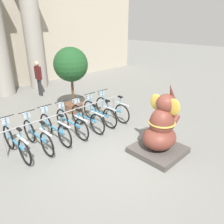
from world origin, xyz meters
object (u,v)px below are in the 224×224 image
(bicycle_0, at_px, (15,142))
(potted_tree, at_px, (71,68))
(bicycle_2, at_px, (54,128))
(person_pedestrian, at_px, (38,75))
(bicycle_4, at_px, (86,117))
(elephant_statue, at_px, (161,131))
(bicycle_3, at_px, (71,122))
(bicycle_5, at_px, (99,112))
(bicycle_1, at_px, (37,135))
(bicycle_6, at_px, (111,108))

(bicycle_0, height_order, potted_tree, potted_tree)
(bicycle_2, bearing_deg, person_pedestrian, 67.78)
(person_pedestrian, height_order, potted_tree, potted_tree)
(bicycle_4, relative_size, elephant_statue, 0.90)
(bicycle_0, xyz_separation_m, bicycle_2, (1.18, 0.01, 0.00))
(bicycle_2, xyz_separation_m, bicycle_3, (0.59, -0.01, 0.00))
(bicycle_2, distance_m, bicycle_5, 1.76)
(potted_tree, bearing_deg, bicycle_1, -145.74)
(potted_tree, bearing_deg, person_pedestrian, 90.34)
(bicycle_3, xyz_separation_m, bicycle_5, (1.18, -0.00, 0.00))
(elephant_statue, relative_size, person_pedestrian, 1.17)
(bicycle_3, bearing_deg, bicycle_6, -0.63)
(elephant_statue, bearing_deg, bicycle_6, 76.48)
(bicycle_4, bearing_deg, bicycle_1, -179.97)
(bicycle_0, xyz_separation_m, bicycle_4, (2.35, -0.04, 0.00))
(bicycle_3, height_order, bicycle_5, same)
(bicycle_4, distance_m, potted_tree, 2.18)
(bicycle_1, xyz_separation_m, bicycle_2, (0.59, 0.06, 0.00))
(bicycle_3, xyz_separation_m, person_pedestrian, (1.18, 4.35, 0.58))
(bicycle_5, xyz_separation_m, bicycle_6, (0.59, -0.02, 0.00))
(bicycle_2, relative_size, bicycle_6, 1.00)
(bicycle_0, relative_size, bicycle_1, 1.00)
(bicycle_0, relative_size, person_pedestrian, 1.06)
(person_pedestrian, xyz_separation_m, potted_tree, (0.02, -2.78, 0.75))
(bicycle_1, bearing_deg, elephant_statue, -47.62)
(bicycle_0, height_order, bicycle_5, same)
(bicycle_2, height_order, bicycle_5, same)
(potted_tree, bearing_deg, bicycle_2, -138.92)
(bicycle_6, relative_size, potted_tree, 0.70)
(bicycle_0, xyz_separation_m, bicycle_3, (1.76, 0.00, 0.00))
(bicycle_0, distance_m, person_pedestrian, 5.29)
(bicycle_3, distance_m, person_pedestrian, 4.54)
(bicycle_0, distance_m, bicycle_6, 3.53)
(bicycle_1, bearing_deg, bicycle_5, 1.21)
(bicycle_5, height_order, potted_tree, potted_tree)
(bicycle_0, xyz_separation_m, bicycle_5, (2.94, 0.00, 0.00))
(bicycle_3, distance_m, bicycle_4, 0.59)
(person_pedestrian, bearing_deg, elephant_statue, -90.32)
(bicycle_1, height_order, bicycle_5, same)
(bicycle_6, bearing_deg, bicycle_1, -179.41)
(bicycle_1, height_order, person_pedestrian, person_pedestrian)
(elephant_statue, bearing_deg, bicycle_0, 138.34)
(bicycle_1, distance_m, bicycle_4, 1.76)
(bicycle_0, bearing_deg, potted_tree, 27.97)
(bicycle_3, relative_size, person_pedestrian, 1.06)
(bicycle_4, xyz_separation_m, elephant_statue, (0.56, -2.54, 0.24))
(bicycle_2, xyz_separation_m, person_pedestrian, (1.77, 4.34, 0.58))
(bicycle_3, bearing_deg, bicycle_4, -4.74)
(bicycle_0, distance_m, bicycle_1, 0.59)
(bicycle_4, relative_size, potted_tree, 0.70)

